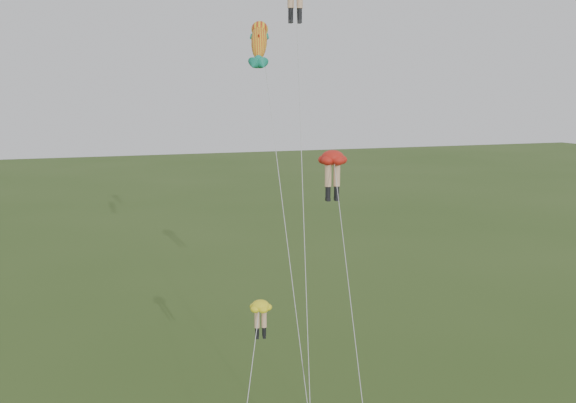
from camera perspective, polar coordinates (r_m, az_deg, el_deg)
name	(u,v)px	position (r m, az deg, el deg)	size (l,w,h in m)	color
legs_kite_red_mid	(333,164)	(34.00, 4.02, 3.32)	(3.34, 11.03, 13.25)	red
legs_kite_yellow	(260,315)	(28.32, -2.55, -10.09)	(3.14, 4.91, 7.31)	yellow
fish_kite	(260,43)	(33.10, -2.55, 13.87)	(1.68, 10.75, 20.07)	yellow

